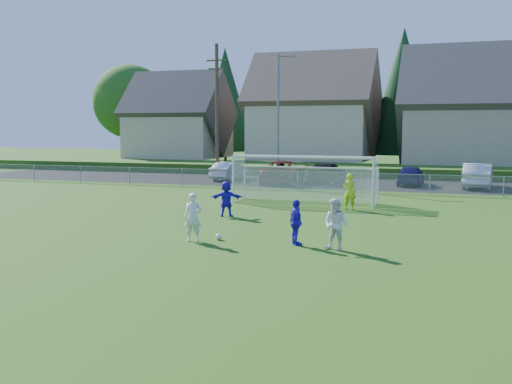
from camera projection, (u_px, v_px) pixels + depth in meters
ground at (161, 273)px, 16.26m from camera, size 160.00×160.00×0.00m
asphalt_lot at (345, 183)px, 42.14m from camera, size 60.00×60.00×0.00m
grass_embankment at (362, 170)px, 49.16m from camera, size 70.00×6.00×0.80m
soccer_ball at (219, 237)px, 21.06m from camera, size 0.22×0.22×0.22m
player_white_a at (193, 217)px, 20.71m from camera, size 0.70×0.55×1.68m
player_white_b at (336, 225)px, 19.15m from camera, size 0.96×0.83×1.69m
player_blue_a at (296, 222)px, 20.06m from camera, size 0.84×0.95×1.54m
player_blue_b at (226, 199)px, 26.54m from camera, size 1.53×0.84×1.57m
goalkeeper at (350, 192)px, 28.62m from camera, size 0.66×0.45×1.75m
car_b at (229, 171)px, 44.84m from camera, size 1.71×4.19×1.35m
car_c at (283, 172)px, 42.30m from camera, size 3.34×5.96×1.57m
car_d at (327, 173)px, 42.46m from camera, size 2.23×4.98×1.42m
car_e at (411, 175)px, 40.58m from camera, size 1.66×4.10×1.39m
car_f at (478, 176)px, 38.85m from camera, size 2.05×4.97×1.60m
soccer_goal at (306, 172)px, 31.19m from camera, size 7.42×1.90×2.50m
chainlink_fence at (329, 181)px, 36.90m from camera, size 52.06×0.06×1.20m
streetlight at (279, 114)px, 41.63m from camera, size 1.38×0.18×9.00m
utility_pole at (217, 111)px, 44.15m from camera, size 1.60×0.26×10.00m
houses_row at (397, 90)px, 54.79m from camera, size 53.90×11.45×13.27m
tree_row at (394, 98)px, 61.04m from camera, size 65.98×12.36×13.80m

